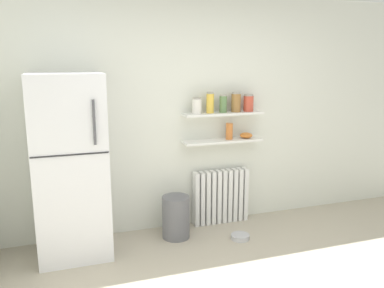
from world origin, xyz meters
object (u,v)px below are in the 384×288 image
storage_jar_0 (197,106)px  storage_jar_1 (210,103)px  storage_jar_4 (248,103)px  shelf_bowl (246,135)px  radiator (221,196)px  trash_bin (176,217)px  vase (229,131)px  storage_jar_3 (236,102)px  refrigerator (71,167)px  pet_food_bowl (240,237)px  storage_jar_2 (223,104)px

storage_jar_0 → storage_jar_1: storage_jar_1 is taller
storage_jar_4 → shelf_bowl: (-0.02, 0.00, -0.38)m
radiator → trash_bin: (-0.62, -0.22, -0.09)m
storage_jar_1 → vase: storage_jar_1 is taller
vase → shelf_bowl: size_ratio=1.28×
radiator → storage_jar_4: (0.31, -0.03, 1.10)m
storage_jar_1 → vase: bearing=0.0°
radiator → trash_bin: size_ratio=1.44×
shelf_bowl → storage_jar_3: bearing=180.0°
refrigerator → shelf_bowl: refrigerator is taller
radiator → refrigerator: bearing=-171.9°
radiator → storage_jar_3: storage_jar_3 is taller
refrigerator → storage_jar_4: refrigerator is taller
pet_food_bowl → storage_jar_1: bearing=111.5°
trash_bin → shelf_bowl: bearing=12.1°
storage_jar_0 → vase: bearing=0.0°
shelf_bowl → trash_bin: bearing=-167.9°
refrigerator → storage_jar_3: (1.82, 0.21, 0.54)m
radiator → storage_jar_4: 1.14m
refrigerator → storage_jar_2: size_ratio=8.75×
storage_jar_2 → shelf_bowl: bearing=-0.0°
storage_jar_3 → storage_jar_1: bearing=180.0°
storage_jar_2 → storage_jar_3: bearing=-0.0°
shelf_bowl → refrigerator: bearing=-174.0°
storage_jar_0 → vase: (0.39, 0.00, -0.31)m
pet_food_bowl → vase: bearing=83.4°
vase → storage_jar_1: bearing=180.0°
refrigerator → storage_jar_3: refrigerator is taller
storage_jar_0 → trash_bin: 1.23m
storage_jar_3 → storage_jar_2: bearing=180.0°
shelf_bowl → trash_bin: size_ratio=0.31×
radiator → trash_bin: radiator is taller
radiator → storage_jar_1: size_ratio=2.84×
storage_jar_0 → storage_jar_2: (0.31, 0.00, 0.01)m
refrigerator → radiator: refrigerator is taller
storage_jar_1 → storage_jar_3: bearing=0.0°
pet_food_bowl → storage_jar_3: bearing=74.5°
shelf_bowl → trash_bin: shelf_bowl is taller
shelf_bowl → trash_bin: 1.23m
shelf_bowl → pet_food_bowl: 1.15m
storage_jar_3 → shelf_bowl: 0.41m
storage_jar_0 → storage_jar_1: bearing=0.0°
radiator → storage_jar_2: size_ratio=3.27×
storage_jar_0 → refrigerator: bearing=-171.3°
refrigerator → radiator: 1.78m
refrigerator → storage_jar_2: 1.76m
refrigerator → shelf_bowl: (1.96, 0.21, 0.15)m
storage_jar_1 → storage_jar_2: bearing=0.0°
storage_jar_0 → storage_jar_1: (0.16, 0.00, 0.03)m
trash_bin → radiator: bearing=20.0°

